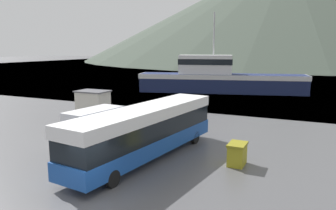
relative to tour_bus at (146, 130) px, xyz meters
The scene contains 8 objects.
ground_plane 6.51m from the tour_bus, 84.74° to the right, with size 400.00×400.00×0.00m, color #4C4C4F.
water_surface 135.22m from the tour_bus, 89.76° to the left, with size 240.00×240.00×0.00m, color #3D5160.
hill_backdrop 180.83m from the tour_bus, 92.89° to the left, with size 218.72×218.72×55.81m, color #3D473D.
tour_bus is the anchor object (origin of this frame).
delivery_van 5.07m from the tour_bus, 160.15° to the left, with size 2.66×6.41×2.52m.
fishing_boat 31.76m from the tour_bus, 98.17° to the left, with size 25.37×10.44×12.02m.
storage_bin 5.65m from the tour_bus, 11.81° to the left, with size 0.99×1.46×1.32m.
dock_kiosk 15.44m from the tour_bus, 139.59° to the left, with size 3.30×2.35×2.41m.
Camera 1 is at (8.85, -11.04, 6.83)m, focal length 35.00 mm.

